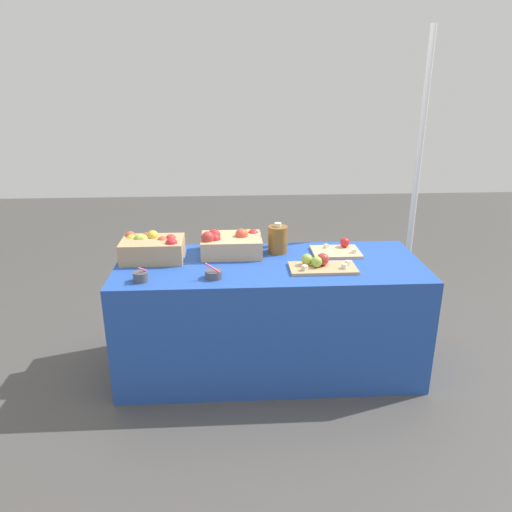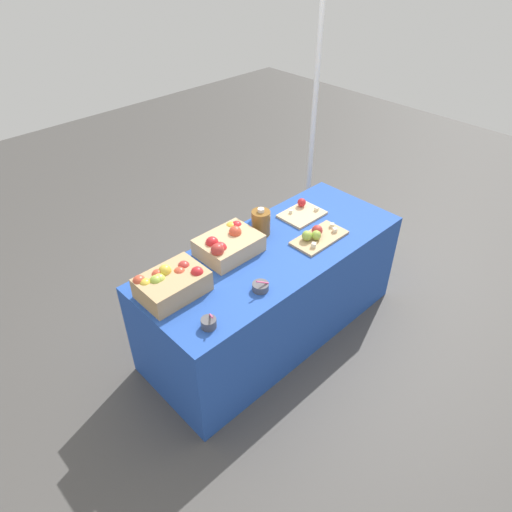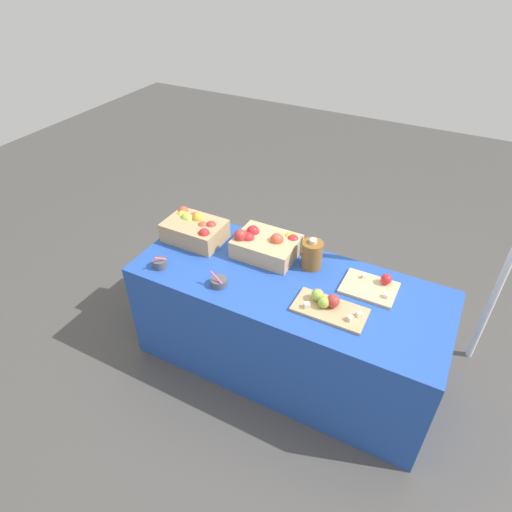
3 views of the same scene
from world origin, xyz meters
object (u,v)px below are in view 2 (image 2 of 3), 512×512
object	(u,v)px
apple_crate_left	(171,283)
tent_pole	(313,126)
apple_crate_middle	(228,244)
cutting_board_back	(302,212)
sample_bowl_near	(209,323)
sample_bowl_mid	(261,287)
cutting_board_front	(317,236)
cider_jug	(261,223)

from	to	relation	value
apple_crate_left	tent_pole	xyz separation A→B (m)	(1.87, 0.55, 0.26)
apple_crate_middle	apple_crate_left	bearing A→B (deg)	-171.90
apple_crate_left	cutting_board_back	distance (m)	1.20
sample_bowl_near	sample_bowl_mid	size ratio (longest dim) A/B	1.00
apple_crate_left	apple_crate_middle	size ratio (longest dim) A/B	0.99
cutting_board_front	tent_pole	xyz separation A→B (m)	(0.84, 0.78, 0.31)
apple_crate_middle	cider_jug	world-z (taller)	cider_jug
cider_jug	apple_crate_middle	bearing A→B (deg)	-178.28
sample_bowl_mid	cutting_board_front	bearing A→B (deg)	9.35
cutting_board_back	tent_pole	world-z (taller)	tent_pole
sample_bowl_mid	tent_pole	bearing A→B (deg)	31.05
cider_jug	tent_pole	distance (m)	1.19
cutting_board_back	tent_pole	xyz separation A→B (m)	(0.67, 0.50, 0.32)
cider_jug	sample_bowl_mid	bearing A→B (deg)	-134.51
apple_crate_left	cutting_board_front	world-z (taller)	apple_crate_left
apple_crate_left	apple_crate_middle	xyz separation A→B (m)	(0.49, 0.07, -0.01)
cutting_board_back	sample_bowl_near	distance (m)	1.28
apple_crate_left	cider_jug	bearing A→B (deg)	5.67
cutting_board_back	sample_bowl_near	world-z (taller)	sample_bowl_near
cutting_board_front	cider_jug	bearing A→B (deg)	125.72
cutting_board_back	tent_pole	bearing A→B (deg)	36.67
apple_crate_middle	cutting_board_front	bearing A→B (deg)	-29.71
sample_bowl_near	tent_pole	distance (m)	2.12
sample_bowl_mid	cider_jug	size ratio (longest dim) A/B	0.50
cutting_board_front	sample_bowl_near	xyz separation A→B (m)	(-1.04, -0.13, 0.00)
apple_crate_left	sample_bowl_near	size ratio (longest dim) A/B	3.84
apple_crate_middle	sample_bowl_near	bearing A→B (deg)	-139.93
cutting_board_back	sample_bowl_mid	world-z (taller)	sample_bowl_mid
cutting_board_back	cider_jug	xyz separation A→B (m)	(-0.39, 0.03, 0.07)
sample_bowl_mid	sample_bowl_near	bearing A→B (deg)	-176.82
apple_crate_middle	sample_bowl_mid	bearing A→B (deg)	-104.20
sample_bowl_near	sample_bowl_mid	distance (m)	0.41
apple_crate_left	sample_bowl_near	xyz separation A→B (m)	(-0.02, -0.36, -0.05)
sample_bowl_mid	cider_jug	bearing A→B (deg)	45.49
sample_bowl_mid	cider_jug	xyz separation A→B (m)	(0.41, 0.42, 0.07)
cutting_board_back	cider_jug	distance (m)	0.40
tent_pole	apple_crate_left	bearing A→B (deg)	-163.56
cutting_board_back	apple_crate_middle	bearing A→B (deg)	178.22
cider_jug	cutting_board_front	bearing A→B (deg)	-54.28
cutting_board_front	sample_bowl_mid	xyz separation A→B (m)	(-0.64, -0.10, -0.00)
sample_bowl_mid	cider_jug	distance (m)	0.59
sample_bowl_near	apple_crate_left	bearing A→B (deg)	87.16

